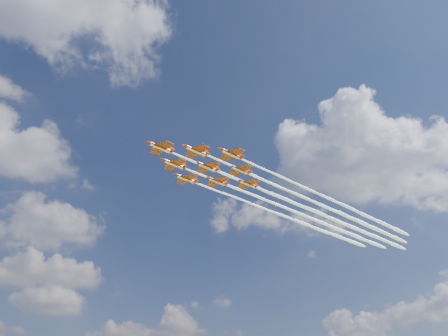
# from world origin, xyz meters

# --- Properties ---
(jet_lead) EXTENTS (119.33, 27.66, 2.77)m
(jet_lead) POSITION_xyz_m (29.15, 10.94, 77.41)
(jet_lead) COLOR #AE2309
(jet_row2_port) EXTENTS (119.33, 27.66, 2.77)m
(jet_row2_port) POSITION_xyz_m (40.15, 6.77, 77.41)
(jet_row2_port) COLOR #AE2309
(jet_row2_starb) EXTENTS (119.33, 27.66, 2.77)m
(jet_row2_starb) POSITION_xyz_m (37.80, 18.92, 77.41)
(jet_row2_starb) COLOR #AE2309
(jet_row3_port) EXTENTS (119.33, 27.66, 2.77)m
(jet_row3_port) POSITION_xyz_m (51.15, 2.59, 77.41)
(jet_row3_port) COLOR #AE2309
(jet_row3_centre) EXTENTS (119.33, 27.66, 2.77)m
(jet_row3_centre) POSITION_xyz_m (48.80, 14.74, 77.41)
(jet_row3_centre) COLOR #AE2309
(jet_row3_starb) EXTENTS (119.33, 27.66, 2.77)m
(jet_row3_starb) POSITION_xyz_m (46.44, 26.89, 77.41)
(jet_row3_starb) COLOR #AE2309
(jet_row4_port) EXTENTS (119.33, 27.66, 2.77)m
(jet_row4_port) POSITION_xyz_m (59.79, 10.57, 77.41)
(jet_row4_port) COLOR #AE2309
(jet_row4_starb) EXTENTS (119.33, 27.66, 2.77)m
(jet_row4_starb) POSITION_xyz_m (57.44, 22.72, 77.41)
(jet_row4_starb) COLOR #AE2309
(jet_tail) EXTENTS (119.33, 27.66, 2.77)m
(jet_tail) POSITION_xyz_m (68.44, 18.55, 77.41)
(jet_tail) COLOR #AE2309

